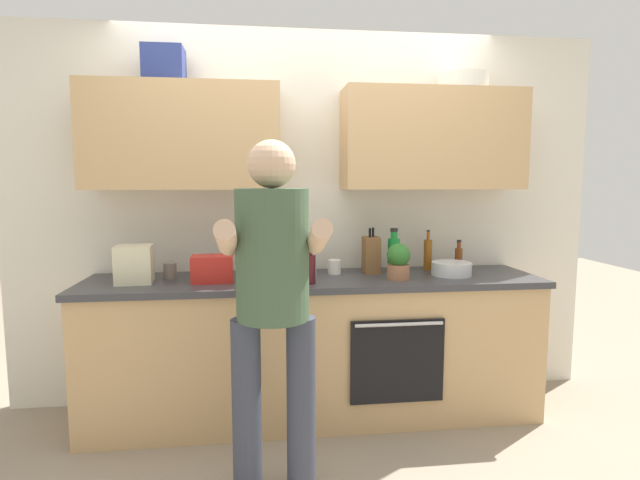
# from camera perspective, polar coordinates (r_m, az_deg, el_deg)

# --- Properties ---
(ground_plane) EXTENTS (12.00, 12.00, 0.00)m
(ground_plane) POSITION_cam_1_polar(r_m,az_deg,el_deg) (3.43, -0.57, -19.28)
(ground_plane) COLOR gray
(back_wall_unit) EXTENTS (4.00, 0.38, 2.50)m
(back_wall_unit) POSITION_cam_1_polar(r_m,az_deg,el_deg) (3.35, -1.11, 6.69)
(back_wall_unit) COLOR silver
(back_wall_unit) RESTS_ON ground
(counter) EXTENTS (2.84, 0.67, 0.90)m
(counter) POSITION_cam_1_polar(r_m,az_deg,el_deg) (3.25, -0.54, -12.11)
(counter) COLOR tan
(counter) RESTS_ON ground
(person_standing) EXTENTS (0.49, 0.45, 1.69)m
(person_standing) POSITION_cam_1_polar(r_m,az_deg,el_deg) (2.34, -5.40, -5.71)
(person_standing) COLOR #383D4C
(person_standing) RESTS_ON ground
(bottle_juice) EXTENTS (0.06, 0.06, 0.23)m
(bottle_juice) POSITION_cam_1_polar(r_m,az_deg,el_deg) (3.00, -5.70, -2.99)
(bottle_juice) COLOR orange
(bottle_juice) RESTS_ON counter
(bottle_oil) EXTENTS (0.07, 0.07, 0.33)m
(bottle_oil) POSITION_cam_1_polar(r_m,az_deg,el_deg) (2.93, -7.86, -2.32)
(bottle_oil) COLOR olive
(bottle_oil) RESTS_ON counter
(bottle_wine) EXTENTS (0.08, 0.08, 0.25)m
(bottle_wine) POSITION_cam_1_polar(r_m,az_deg,el_deg) (2.95, -1.24, -3.05)
(bottle_wine) COLOR #471419
(bottle_wine) RESTS_ON counter
(bottle_soda) EXTENTS (0.08, 0.08, 0.30)m
(bottle_soda) POSITION_cam_1_polar(r_m,az_deg,el_deg) (3.33, 8.40, -1.55)
(bottle_soda) COLOR #198C33
(bottle_soda) RESTS_ON counter
(bottle_vinegar) EXTENTS (0.05, 0.05, 0.20)m
(bottle_vinegar) POSITION_cam_1_polar(r_m,az_deg,el_deg) (3.56, 15.52, -1.91)
(bottle_vinegar) COLOR brown
(bottle_vinegar) RESTS_ON counter
(bottle_syrup) EXTENTS (0.05, 0.05, 0.27)m
(bottle_syrup) POSITION_cam_1_polar(r_m,az_deg,el_deg) (3.48, 12.18, -1.57)
(bottle_syrup) COLOR #8C4C14
(bottle_syrup) RESTS_ON counter
(cup_coffee) EXTENTS (0.09, 0.09, 0.09)m
(cup_coffee) POSITION_cam_1_polar(r_m,az_deg,el_deg) (3.26, 1.65, -3.09)
(cup_coffee) COLOR white
(cup_coffee) RESTS_ON counter
(cup_stoneware) EXTENTS (0.08, 0.08, 0.10)m
(cup_stoneware) POSITION_cam_1_polar(r_m,az_deg,el_deg) (3.24, -16.73, -3.37)
(cup_stoneware) COLOR slate
(cup_stoneware) RESTS_ON counter
(mixing_bowl) EXTENTS (0.25, 0.25, 0.09)m
(mixing_bowl) POSITION_cam_1_polar(r_m,az_deg,el_deg) (3.33, 14.75, -3.18)
(mixing_bowl) COLOR silver
(mixing_bowl) RESTS_ON counter
(knife_block) EXTENTS (0.10, 0.14, 0.30)m
(knife_block) POSITION_cam_1_polar(r_m,az_deg,el_deg) (3.31, 5.86, -1.69)
(knife_block) COLOR brown
(knife_block) RESTS_ON counter
(potted_herb) EXTENTS (0.14, 0.14, 0.22)m
(potted_herb) POSITION_cam_1_polar(r_m,az_deg,el_deg) (3.12, 8.93, -2.41)
(potted_herb) COLOR #9E6647
(potted_herb) RESTS_ON counter
(grocery_bag_crisps) EXTENTS (0.25, 0.18, 0.16)m
(grocery_bag_crisps) POSITION_cam_1_polar(r_m,az_deg,el_deg) (3.07, -12.18, -3.22)
(grocery_bag_crisps) COLOR red
(grocery_bag_crisps) RESTS_ON counter
(grocery_bag_produce) EXTENTS (0.26, 0.24, 0.17)m
(grocery_bag_produce) POSITION_cam_1_polar(r_m,az_deg,el_deg) (3.22, -2.65, -2.57)
(grocery_bag_produce) COLOR silver
(grocery_bag_produce) RESTS_ON counter
(grocery_bag_rice) EXTENTS (0.22, 0.21, 0.22)m
(grocery_bag_rice) POSITION_cam_1_polar(r_m,az_deg,el_deg) (3.16, -20.41, -2.62)
(grocery_bag_rice) COLOR beige
(grocery_bag_rice) RESTS_ON counter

